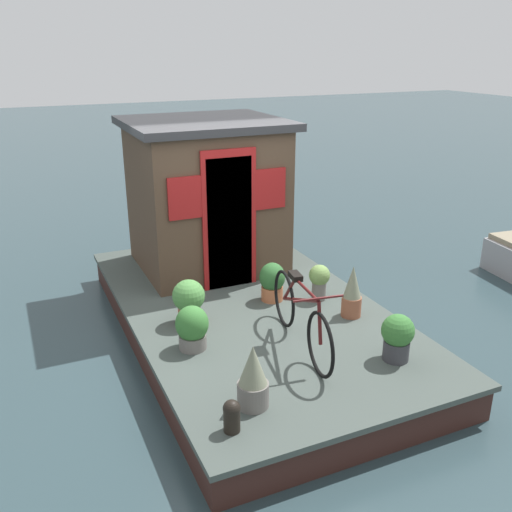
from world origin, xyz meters
name	(u,v)px	position (x,y,z in m)	size (l,w,h in m)	color
ground_plane	(249,334)	(0.00, 0.00, 0.00)	(60.00, 60.00, 0.00)	#2D4247
houseboat_deck	(249,319)	(0.00, 0.00, 0.21)	(5.16, 2.89, 0.41)	#424C47
houseboat_cabin	(206,195)	(1.47, 0.00, 1.45)	(1.88, 2.06, 2.05)	#4C3828
bicycle	(301,316)	(-1.17, -0.07, 0.78)	(1.70, 0.50, 0.77)	black
potted_plant_mint	(319,280)	(-0.22, -0.84, 0.68)	(0.26, 0.26, 0.46)	slate
potted_plant_rosemary	(397,336)	(-1.78, -0.83, 0.68)	(0.33, 0.33, 0.49)	#38383D
potted_plant_thyme	(352,293)	(-0.77, -0.96, 0.71)	(0.23, 0.23, 0.62)	#935138
potted_plant_basil	(189,300)	(-0.17, 0.81, 0.70)	(0.37, 0.37, 0.52)	#935138
potted_plant_ivy	(253,378)	(-1.90, 0.80, 0.70)	(0.28, 0.28, 0.59)	slate
potted_plant_geranium	(272,281)	(0.01, -0.31, 0.66)	(0.32, 0.32, 0.49)	#B2603D
potted_plant_fern	(192,327)	(-0.73, 0.96, 0.65)	(0.35, 0.35, 0.47)	slate
mooring_bollard	(232,415)	(-2.15, 1.10, 0.57)	(0.15, 0.15, 0.29)	black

